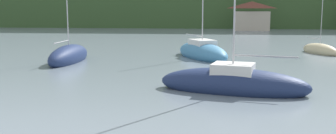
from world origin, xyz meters
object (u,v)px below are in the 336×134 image
sailboat_far_6 (202,52)px  sailboat_mid_1 (233,83)px  sailboat_far_7 (69,57)px  shore_building_west (252,16)px  sailboat_far_0 (320,50)px

sailboat_far_6 → sailboat_mid_1: bearing=-18.4°
sailboat_far_6 → sailboat_far_7: sailboat_far_6 is taller
sailboat_mid_1 → sailboat_far_7: sailboat_mid_1 is taller
sailboat_mid_1 → shore_building_west: bearing=-83.6°
shore_building_west → sailboat_far_7: (-20.36, -49.69, -2.42)m
sailboat_far_6 → shore_building_west: bearing=142.6°
sailboat_mid_1 → sailboat_far_6: sailboat_mid_1 is taller
shore_building_west → sailboat_far_7: size_ratio=0.85×
shore_building_west → sailboat_mid_1: 60.67m
sailboat_far_6 → sailboat_far_7: 11.90m
shore_building_west → sailboat_mid_1: size_ratio=0.68×
shore_building_west → sailboat_far_0: bearing=-86.4°
shore_building_west → sailboat_far_6: (-9.16, -45.67, -2.38)m
sailboat_far_0 → sailboat_far_7: 24.48m
sailboat_far_0 → sailboat_far_7: (-22.92, -8.60, 0.13)m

